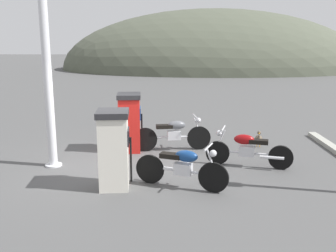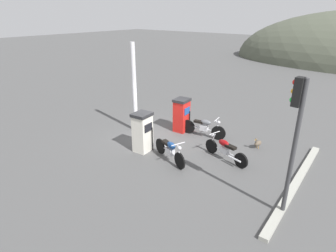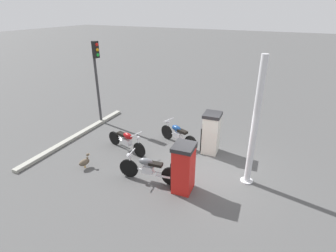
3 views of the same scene
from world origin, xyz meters
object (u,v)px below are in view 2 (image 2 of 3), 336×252
object	(u,v)px
roadside_traffic_light	(295,126)
canopy_support_pole	(134,90)
fuel_pump_near	(143,132)
motorcycle_extra	(225,149)
motorcycle_near_pump	(170,150)
motorcycle_far_pump	(204,127)
wandering_duck	(258,143)
fuel_pump_far	(182,115)

from	to	relation	value
roadside_traffic_light	canopy_support_pole	xyz separation A→B (m)	(-7.38, 1.71, -0.66)
fuel_pump_near	motorcycle_extra	size ratio (longest dim) A/B	0.80
motorcycle_extra	fuel_pump_near	bearing A→B (deg)	-154.93
motorcycle_near_pump	motorcycle_extra	bearing A→B (deg)	41.46
motorcycle_far_pump	wandering_duck	distance (m)	2.44
fuel_pump_far	motorcycle_far_pump	xyz separation A→B (m)	(1.19, 0.07, -0.33)
motorcycle_far_pump	wandering_duck	xyz separation A→B (m)	(2.41, 0.36, -0.23)
motorcycle_near_pump	motorcycle_far_pump	distance (m)	2.74
fuel_pump_far	roadside_traffic_light	distance (m)	6.69
fuel_pump_far	motorcycle_far_pump	size ratio (longest dim) A/B	0.74
roadside_traffic_light	fuel_pump_near	bearing A→B (deg)	176.13
fuel_pump_far	wandering_duck	xyz separation A→B (m)	(3.59, 0.44, -0.56)
motorcycle_near_pump	motorcycle_extra	distance (m)	2.10
fuel_pump_near	canopy_support_pole	world-z (taller)	canopy_support_pole
canopy_support_pole	fuel_pump_far	bearing A→B (deg)	38.04
motorcycle_near_pump	canopy_support_pole	bearing A→B (deg)	156.86
wandering_duck	canopy_support_pole	bearing A→B (deg)	-161.54
canopy_support_pole	motorcycle_near_pump	bearing A→B (deg)	-23.14
motorcycle_extra	canopy_support_pole	size ratio (longest dim) A/B	0.49
wandering_duck	fuel_pump_near	bearing A→B (deg)	-139.25
fuel_pump_far	roadside_traffic_light	size ratio (longest dim) A/B	0.41
fuel_pump_far	roadside_traffic_light	world-z (taller)	roadside_traffic_light
motorcycle_far_pump	motorcycle_extra	xyz separation A→B (m)	(1.78, -1.34, -0.03)
motorcycle_extra	roadside_traffic_light	world-z (taller)	roadside_traffic_light
roadside_traffic_light	canopy_support_pole	bearing A→B (deg)	166.94
roadside_traffic_light	motorcycle_far_pump	bearing A→B (deg)	145.23
fuel_pump_near	motorcycle_near_pump	bearing A→B (deg)	0.08
fuel_pump_far	motorcycle_near_pump	world-z (taller)	fuel_pump_far
fuel_pump_near	fuel_pump_far	world-z (taller)	fuel_pump_near
fuel_pump_far	motorcycle_extra	xyz separation A→B (m)	(2.97, -1.27, -0.37)
motorcycle_near_pump	roadside_traffic_light	bearing A→B (deg)	-5.16
fuel_pump_near	wandering_duck	size ratio (longest dim) A/B	3.18
fuel_pump_near	roadside_traffic_light	size ratio (longest dim) A/B	0.42
motorcycle_near_pump	wandering_duck	xyz separation A→B (m)	(2.19, 3.09, -0.23)
motorcycle_extra	wandering_duck	xyz separation A→B (m)	(0.62, 1.71, -0.19)
wandering_duck	canopy_support_pole	world-z (taller)	canopy_support_pole
canopy_support_pole	fuel_pump_near	bearing A→B (deg)	-37.96
fuel_pump_far	motorcycle_far_pump	world-z (taller)	fuel_pump_far
wandering_duck	roadside_traffic_light	world-z (taller)	roadside_traffic_light
wandering_duck	fuel_pump_far	bearing A→B (deg)	-173.09
motorcycle_near_pump	roadside_traffic_light	xyz separation A→B (m)	(4.27, -0.39, 2.16)
motorcycle_extra	wandering_duck	bearing A→B (deg)	69.96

